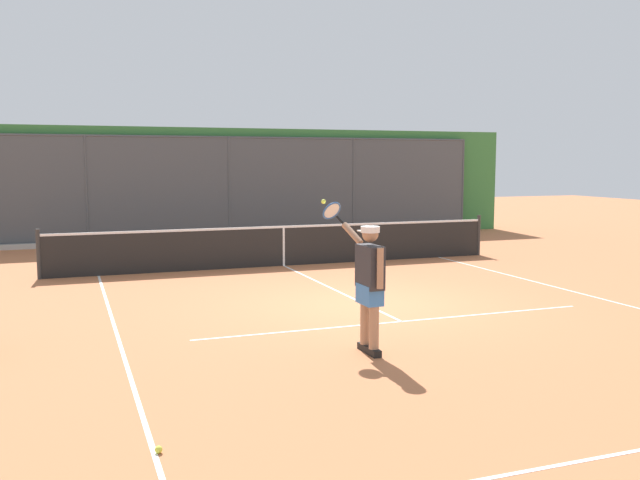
% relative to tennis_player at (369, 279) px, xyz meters
% --- Properties ---
extents(ground_plane, '(60.00, 60.00, 0.00)m').
position_rel_tennis_player_xyz_m(ground_plane, '(-1.21, -2.81, -0.98)').
color(ground_plane, '#B76B42').
extents(court_line_markings, '(8.52, 11.26, 0.01)m').
position_rel_tennis_player_xyz_m(court_line_markings, '(-1.21, -1.17, -0.98)').
color(court_line_markings, white).
rests_on(court_line_markings, ground).
extents(fence_backdrop, '(19.99, 1.37, 3.53)m').
position_rel_tennis_player_xyz_m(fence_backdrop, '(-1.21, -13.98, 0.77)').
color(fence_backdrop, '#474C51').
rests_on(fence_backdrop, ground).
extents(tennis_net, '(10.95, 0.09, 1.07)m').
position_rel_tennis_player_xyz_m(tennis_net, '(-1.21, -7.60, -0.49)').
color(tennis_net, '#2D2D2D').
rests_on(tennis_net, ground).
extents(tennis_player, '(0.49, 1.39, 1.96)m').
position_rel_tennis_player_xyz_m(tennis_player, '(0.00, 0.00, 0.00)').
color(tennis_player, black).
rests_on(tennis_player, ground).
extents(tennis_ball_by_sideline, '(0.07, 0.07, 0.07)m').
position_rel_tennis_player_xyz_m(tennis_ball_by_sideline, '(2.98, 2.24, -0.95)').
color(tennis_ball_by_sideline, '#D6E042').
rests_on(tennis_ball_by_sideline, ground).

